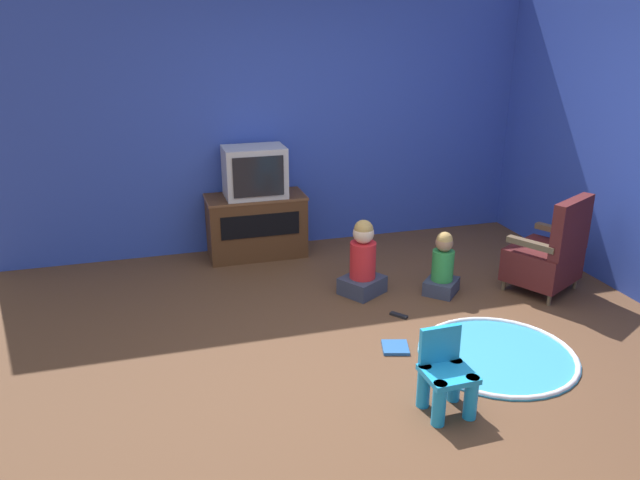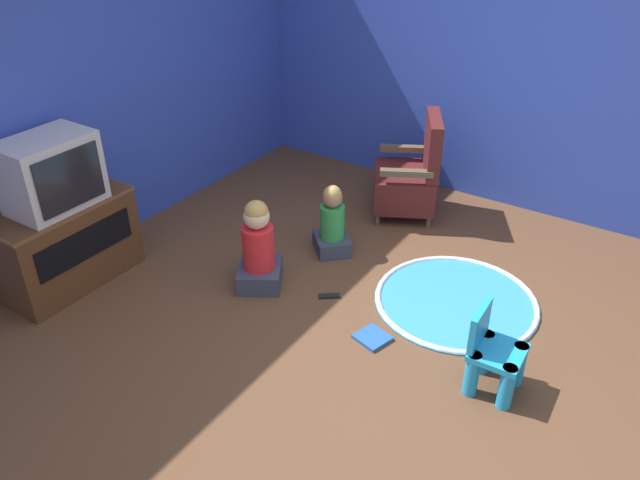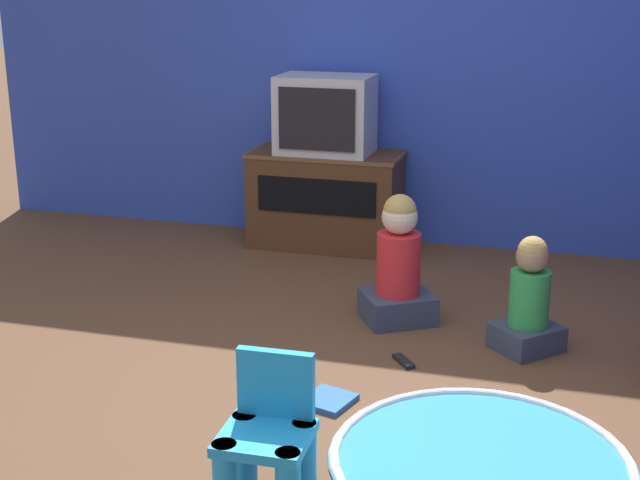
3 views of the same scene
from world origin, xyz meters
name	(u,v)px [view 2 (image 2 of 3)]	position (x,y,z in m)	size (l,w,h in m)	color
ground_plane	(376,352)	(0.00, 0.00, 0.00)	(30.00, 30.00, 0.00)	brown
wall_back	(38,79)	(-0.25, 2.53, 1.37)	(5.50, 0.12, 2.74)	#2D47B2
wall_right	(560,51)	(2.44, -0.20, 1.37)	(0.12, 5.59, 2.74)	#2D47B2
tv_cabinet	(66,242)	(-0.52, 2.22, 0.32)	(0.97, 0.46, 0.62)	#4C2D19
television	(51,173)	(-0.52, 2.21, 0.87)	(0.59, 0.41, 0.49)	#B7B7BC
black_armchair	(410,177)	(1.75, 0.66, 0.34)	(0.74, 0.71, 0.87)	brown
yellow_kid_chair	(493,358)	(0.09, -0.69, 0.22)	(0.30, 0.29, 0.52)	#1E99DB
play_mat	(456,301)	(0.76, -0.21, 0.01)	(1.13, 1.13, 0.04)	teal
child_watching_left	(258,250)	(0.19, 1.06, 0.29)	(0.45, 0.43, 0.67)	#33384C
child_watching_center	(332,224)	(0.85, 0.87, 0.24)	(0.38, 0.38, 0.56)	#33384C
book	(372,338)	(0.09, 0.08, 0.01)	(0.24, 0.24, 0.02)	#235699
remote_control	(329,296)	(0.32, 0.55, 0.01)	(0.13, 0.15, 0.02)	black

